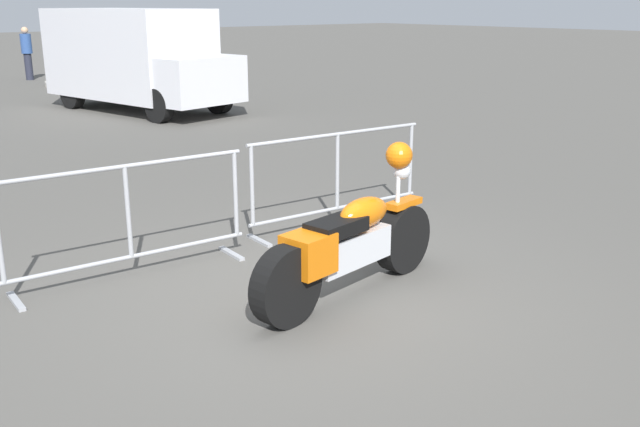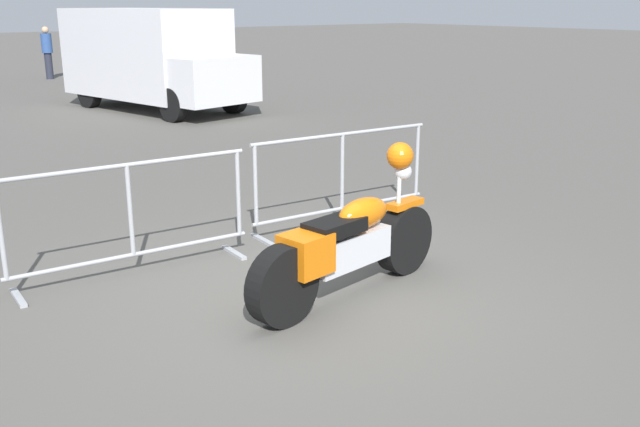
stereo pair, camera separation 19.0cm
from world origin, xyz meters
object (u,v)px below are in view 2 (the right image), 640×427
at_px(crowd_barrier_near, 131,218).
at_px(pedestrian, 47,51).
at_px(motorcycle, 349,243).
at_px(crowd_barrier_far, 342,178).
at_px(delivery_van, 151,56).

xyz_separation_m(crowd_barrier_near, pedestrian, (5.21, 18.42, 0.36)).
relative_size(motorcycle, crowd_barrier_far, 0.96).
xyz_separation_m(motorcycle, delivery_van, (3.62, 11.41, 0.76)).
bearing_deg(crowd_barrier_near, delivery_van, 63.58).
height_order(motorcycle, delivery_van, delivery_van).
bearing_deg(crowd_barrier_far, crowd_barrier_near, 180.00).
height_order(crowd_barrier_near, delivery_van, delivery_van).
bearing_deg(motorcycle, delivery_van, 63.70).
distance_m(delivery_van, pedestrian, 8.62).
bearing_deg(crowd_barrier_far, motorcycle, -128.09).
xyz_separation_m(delivery_van, pedestrian, (0.34, 8.61, -0.32)).
bearing_deg(crowd_barrier_near, crowd_barrier_far, 0.00).
height_order(crowd_barrier_near, pedestrian, pedestrian).
xyz_separation_m(crowd_barrier_far, delivery_van, (2.36, 9.81, 0.69)).
bearing_deg(crowd_barrier_near, pedestrian, 74.20).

